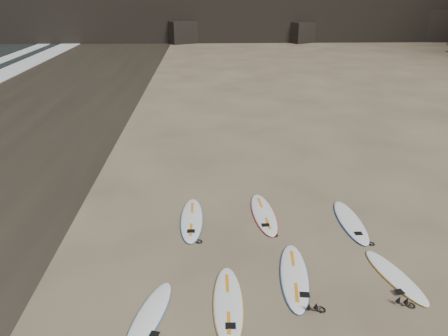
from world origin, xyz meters
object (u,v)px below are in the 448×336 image
Objects in this scene: surfboard_3 at (395,276)px; surfboard_6 at (264,214)px; surfboard_0 at (150,315)px; surfboard_5 at (192,219)px; surfboard_7 at (351,221)px; surfboard_1 at (228,303)px; surfboard_2 at (294,276)px.

surfboard_3 is 4.16m from surfboard_6.
surfboard_3 is (5.66, 1.08, 0.00)m from surfboard_0.
surfboard_3 is at bearing -52.41° from surfboard_6.
surfboard_7 is at bearing -3.87° from surfboard_5.
surfboard_0 is 0.85× the size of surfboard_1.
surfboard_0 is 0.83× the size of surfboard_2.
surfboard_0 is 1.68m from surfboard_1.
surfboard_5 is at bearing 134.82° from surfboard_3.
surfboard_6 is (2.93, 4.22, 0.01)m from surfboard_0.
surfboard_5 is 4.63m from surfboard_7.
surfboard_6 is (-0.34, 3.04, -0.00)m from surfboard_2.
surfboard_2 reaches higher than surfboard_3.
surfboard_7 is at bearing -16.42° from surfboard_6.
surfboard_0 is at bearing -146.61° from surfboard_7.
surfboard_3 is 0.87× the size of surfboard_7.
surfboard_7 is at bearing 49.42° from surfboard_0.
surfboard_5 is (-0.88, 3.69, 0.00)m from surfboard_1.
surfboard_5 is (-2.50, 2.79, -0.00)m from surfboard_2.
surfboard_2 is 3.25m from surfboard_7.
surfboard_6 is (2.16, 0.24, -0.00)m from surfboard_5.
surfboard_2 is 1.19× the size of surfboard_3.
surfboard_1 and surfboard_7 have the same top height.
surfboard_2 reaches higher than surfboard_0.
surfboard_6 is 2.53m from surfboard_7.
surfboard_3 is at bearing 26.11° from surfboard_0.
surfboard_3 is (2.38, -0.11, -0.01)m from surfboard_2.
surfboard_1 is at bearing 25.25° from surfboard_0.
surfboard_1 is 1.01× the size of surfboard_7.
surfboard_0 is 0.84× the size of surfboard_5.
surfboard_5 reaches higher than surfboard_1.
surfboard_3 is at bearing 4.14° from surfboard_2.
surfboard_5 is 2.17m from surfboard_6.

